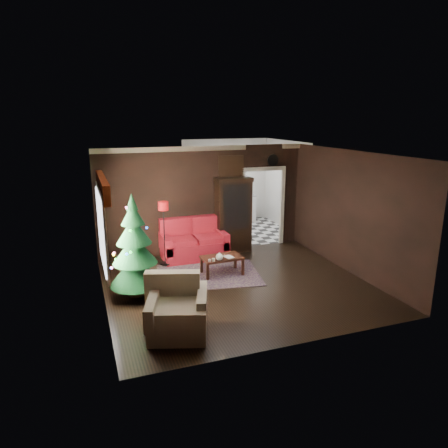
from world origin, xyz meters
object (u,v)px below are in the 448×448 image
object	(u,v)px
loveseat	(194,239)
kitchen_table	(236,223)
floor_lamp	(164,233)
coffee_table	(222,265)
christmas_tree	(134,247)
curio_cabinet	(233,217)
armchair	(178,308)
wall_clock	(273,160)
teapot	(219,257)

from	to	relation	value
loveseat	kitchen_table	world-z (taller)	loveseat
floor_lamp	coffee_table	bearing A→B (deg)	-39.93
christmas_tree	curio_cabinet	bearing A→B (deg)	35.87
christmas_tree	kitchen_table	distance (m)	5.01
christmas_tree	armchair	distance (m)	1.87
floor_lamp	coffee_table	world-z (taller)	floor_lamp
floor_lamp	armchair	size ratio (longest dim) A/B	1.52
armchair	christmas_tree	bearing A→B (deg)	122.42
loveseat	christmas_tree	size ratio (longest dim) A/B	0.85
wall_clock	kitchen_table	size ratio (longest dim) A/B	0.43
floor_lamp	armchair	bearing A→B (deg)	-98.03
coffee_table	wall_clock	xyz separation A→B (m)	(2.05, 1.69, 2.16)
loveseat	curio_cabinet	bearing A→B (deg)	10.83
teapot	floor_lamp	bearing A→B (deg)	130.38
curio_cabinet	coffee_table	bearing A→B (deg)	-119.37
armchair	wall_clock	distance (m)	5.71
loveseat	floor_lamp	world-z (taller)	floor_lamp
christmas_tree	armchair	size ratio (longest dim) A/B	1.97
armchair	coffee_table	distance (m)	2.78
curio_cabinet	floor_lamp	size ratio (longest dim) A/B	1.24
loveseat	kitchen_table	bearing A→B (deg)	42.51
curio_cabinet	armchair	xyz separation A→B (m)	(-2.43, -3.79, -0.49)
armchair	floor_lamp	bearing A→B (deg)	100.07
wall_clock	floor_lamp	bearing A→B (deg)	-166.67
loveseat	wall_clock	world-z (taller)	wall_clock
loveseat	floor_lamp	size ratio (longest dim) A/B	1.11
wall_clock	teapot	bearing A→B (deg)	-138.88
curio_cabinet	christmas_tree	distance (m)	3.54
armchair	wall_clock	bearing A→B (deg)	65.69
loveseat	wall_clock	bearing A→B (deg)	9.66
coffee_table	christmas_tree	bearing A→B (deg)	-164.45
floor_lamp	christmas_tree	xyz separation A→B (m)	(-0.89, -1.50, 0.22)
teapot	kitchen_table	world-z (taller)	kitchen_table
christmas_tree	coffee_table	xyz separation A→B (m)	(2.02, 0.56, -0.83)
loveseat	teapot	bearing A→B (deg)	-83.90
curio_cabinet	floor_lamp	world-z (taller)	curio_cabinet
christmas_tree	wall_clock	world-z (taller)	wall_clock
loveseat	teapot	xyz separation A→B (m)	(0.16, -1.51, 0.01)
floor_lamp	teapot	distance (m)	1.55
loveseat	teapot	world-z (taller)	loveseat
armchair	coffee_table	world-z (taller)	armchair
armchair	teapot	size ratio (longest dim) A/B	5.51
floor_lamp	wall_clock	world-z (taller)	wall_clock
armchair	teapot	distance (m)	2.52
floor_lamp	kitchen_table	distance (m)	3.33
floor_lamp	wall_clock	size ratio (longest dim) A/B	4.80
loveseat	kitchen_table	xyz separation A→B (m)	(1.80, 1.65, -0.12)
coffee_table	teapot	bearing A→B (deg)	-122.22
curio_cabinet	armchair	world-z (taller)	curio_cabinet
christmas_tree	armchair	bearing A→B (deg)	-75.67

